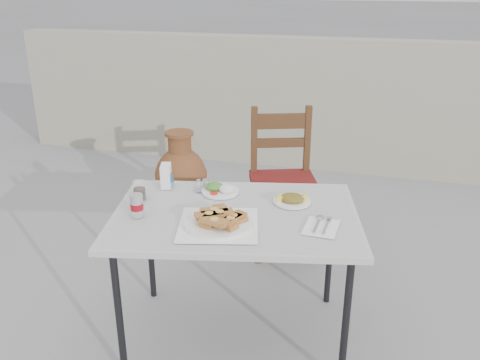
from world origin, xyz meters
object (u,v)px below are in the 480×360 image
(pide_plate, at_px, (218,218))
(salad_chopped_plate, at_px, (292,199))
(cola_glass, at_px, (140,191))
(soda_can, at_px, (137,205))
(condiment_caddy, at_px, (204,186))
(salad_rice_plate, at_px, (220,189))
(cafe_table, at_px, (235,222))
(napkin_holder, at_px, (166,176))
(terracotta_urn, at_px, (181,180))
(chair, at_px, (283,179))

(pide_plate, distance_m, salad_chopped_plate, 0.42)
(cola_glass, bearing_deg, pide_plate, -20.06)
(pide_plate, height_order, soda_can, soda_can)
(cola_glass, height_order, condiment_caddy, cola_glass)
(pide_plate, relative_size, cola_glass, 4.56)
(salad_rice_plate, bearing_deg, condiment_caddy, 176.57)
(cafe_table, relative_size, napkin_holder, 10.78)
(soda_can, height_order, cola_glass, soda_can)
(cola_glass, relative_size, terracotta_urn, 0.13)
(cola_glass, xyz_separation_m, condiment_caddy, (0.26, 0.19, -0.02))
(cafe_table, relative_size, condiment_caddy, 12.61)
(condiment_caddy, height_order, chair, chair)
(cola_glass, relative_size, napkin_holder, 0.78)
(cola_glass, height_order, napkin_holder, napkin_holder)
(soda_can, height_order, condiment_caddy, soda_can)
(chair, bearing_deg, condiment_caddy, -128.65)
(pide_plate, distance_m, condiment_caddy, 0.40)
(condiment_caddy, bearing_deg, cola_glass, -144.51)
(salad_chopped_plate, distance_m, cola_glass, 0.74)
(soda_can, bearing_deg, terracotta_urn, 103.90)
(napkin_holder, xyz_separation_m, condiment_caddy, (0.20, 0.00, -0.04))
(condiment_caddy, relative_size, terracotta_urn, 0.15)
(cola_glass, bearing_deg, chair, 60.83)
(napkin_holder, height_order, chair, chair)
(pide_plate, xyz_separation_m, cola_glass, (-0.46, 0.17, 0.01))
(salad_rice_plate, height_order, condiment_caddy, condiment_caddy)
(chair, bearing_deg, soda_can, -131.31)
(cola_glass, bearing_deg, salad_chopped_plate, 12.44)
(cafe_table, xyz_separation_m, salad_chopped_plate, (0.23, 0.18, 0.06))
(pide_plate, bearing_deg, terracotta_urn, 118.53)
(napkin_holder, bearing_deg, chair, 41.04)
(napkin_holder, bearing_deg, salad_chopped_plate, -19.59)
(salad_rice_plate, xyz_separation_m, cola_glass, (-0.35, -0.18, 0.02))
(soda_can, bearing_deg, salad_rice_plate, 52.42)
(salad_chopped_plate, relative_size, chair, 0.20)
(condiment_caddy, bearing_deg, salad_rice_plate, -3.43)
(condiment_caddy, bearing_deg, salad_chopped_plate, -3.49)
(salad_rice_plate, xyz_separation_m, condiment_caddy, (-0.09, 0.01, 0.00))
(pide_plate, relative_size, condiment_caddy, 4.18)
(pide_plate, distance_m, salad_rice_plate, 0.36)
(pide_plate, height_order, salad_chopped_plate, pide_plate)
(terracotta_urn, bearing_deg, salad_rice_plate, -57.56)
(napkin_holder, height_order, condiment_caddy, napkin_holder)
(soda_can, xyz_separation_m, condiment_caddy, (0.19, 0.37, -0.03))
(salad_rice_plate, bearing_deg, cola_glass, -152.67)
(soda_can, relative_size, napkin_holder, 0.91)
(salad_chopped_plate, bearing_deg, cafe_table, -141.77)
(salad_chopped_plate, xyz_separation_m, chair, (-0.19, 0.79, -0.22))
(salad_rice_plate, relative_size, soda_can, 1.79)
(napkin_holder, bearing_deg, salad_rice_plate, -17.80)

